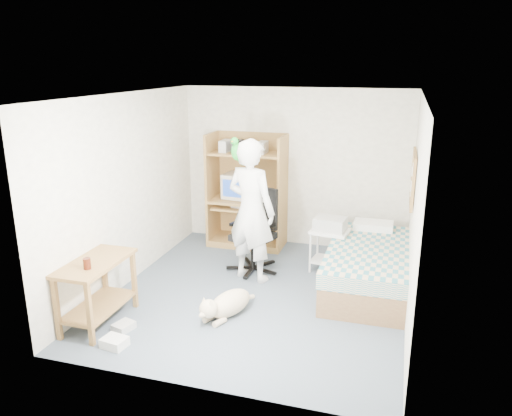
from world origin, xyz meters
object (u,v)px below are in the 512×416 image
Objects in this scene: computer_hutch at (248,195)px; bed at (368,267)px; person at (251,211)px; office_chair at (256,242)px; side_desk at (97,283)px; printer_cart at (329,244)px; dog at (227,304)px.

computer_hutch reaches higher than bed.
computer_hutch is 0.93× the size of person.
bed is 1.59m from office_chair.
person is at bearing 51.90° from side_desk.
office_chair reaches higher than side_desk.
person is 3.17× the size of printer_cart.
computer_hutch is 2.04× the size of dog.
dog is at bearing 22.30° from side_desk.
bed is 2.29× the size of dog.
side_desk is 2.35m from office_chair.
office_chair is 0.60× the size of person.
computer_hutch is at bearing 150.71° from bed.
office_chair reaches higher than printer_cart.
person is (0.45, -1.28, 0.15)m from computer_hutch.
computer_hutch is 1.55× the size of office_chair.
computer_hutch reaches higher than side_desk.
office_chair is (1.27, 1.97, -0.08)m from side_desk.
computer_hutch is 3.08m from side_desk.
person is at bearing -66.24° from office_chair.
computer_hutch is at bearing 131.71° from office_chair.
computer_hutch is 0.89× the size of bed.
computer_hutch is 2.35m from bed.
bed is 2.02× the size of side_desk.
side_desk is at bearing -106.14° from computer_hutch.
printer_cart is (0.98, 0.56, -0.56)m from person.
dog is at bearing -140.00° from bed.
bed reaches higher than dog.
side_desk reaches higher than printer_cart.
side_desk is 0.52× the size of person.
office_chair is at bearing 174.44° from bed.
side_desk reaches higher than bed.
printer_cart is at bearing -26.68° from computer_hutch.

